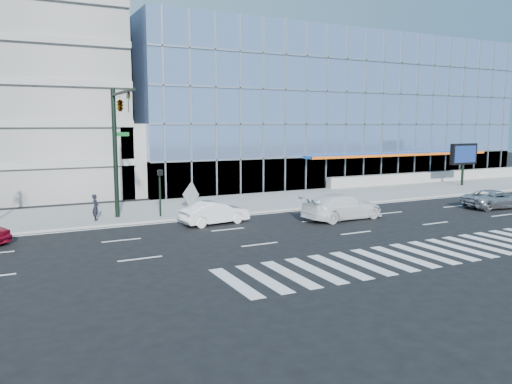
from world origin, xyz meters
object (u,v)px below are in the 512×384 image
at_px(tilted_panel, 191,195).
at_px(white_sedan, 215,213).
at_px(white_suv, 342,207).
at_px(pedestrian, 96,207).
at_px(marquee_sign, 464,155).
at_px(ped_signal_post, 160,185).
at_px(silver_suv, 496,199).
at_px(traffic_signal, 119,121).

bearing_deg(tilted_panel, white_sedan, -127.76).
relative_size(white_suv, pedestrian, 3.43).
xyz_separation_m(marquee_sign, white_suv, (-20.31, -8.39, -2.26)).
distance_m(ped_signal_post, silver_suv, 23.58).
xyz_separation_m(pedestrian, tilted_panel, (6.76, 1.91, 0.10)).
distance_m(traffic_signal, tilted_panel, 7.88).
relative_size(ped_signal_post, tilted_panel, 2.31).
bearing_deg(traffic_signal, ped_signal_post, 8.52).
distance_m(traffic_signal, silver_suv, 26.42).
bearing_deg(pedestrian, tilted_panel, -59.10).
bearing_deg(white_sedan, white_suv, -113.62).
bearing_deg(white_sedan, traffic_signal, 52.89).
bearing_deg(marquee_sign, ped_signal_post, -174.29).
height_order(marquee_sign, white_sedan, marquee_sign).
bearing_deg(marquee_sign, silver_suv, -128.88).
bearing_deg(silver_suv, ped_signal_post, 80.90).
distance_m(marquee_sign, white_sedan, 28.84).
height_order(ped_signal_post, pedestrian, ped_signal_post).
bearing_deg(marquee_sign, traffic_signal, -174.08).
height_order(silver_suv, tilted_panel, tilted_panel).
relative_size(silver_suv, tilted_panel, 3.66).
bearing_deg(tilted_panel, marquee_sign, -32.00).
distance_m(ped_signal_post, white_sedan, 4.23).
relative_size(white_sedan, pedestrian, 2.59).
xyz_separation_m(traffic_signal, white_suv, (12.69, -4.97, -5.36)).
height_order(white_sedan, tilted_panel, tilted_panel).
bearing_deg(traffic_signal, silver_suv, -14.50).
height_order(pedestrian, tilted_panel, tilted_panel).
distance_m(traffic_signal, pedestrian, 5.46).
distance_m(white_suv, white_sedan, 8.06).
bearing_deg(tilted_panel, white_suv, -79.80).
relative_size(ped_signal_post, marquee_sign, 0.75).
distance_m(marquee_sign, pedestrian, 34.57).
distance_m(silver_suv, pedestrian, 27.42).
xyz_separation_m(ped_signal_post, pedestrian, (-3.91, 0.44, -1.18)).
distance_m(white_sedan, pedestrian, 7.29).
bearing_deg(marquee_sign, tilted_panel, -178.56).
distance_m(marquee_sign, white_suv, 22.09).
relative_size(marquee_sign, silver_suv, 0.84).
bearing_deg(tilted_panel, traffic_signal, 173.60).
relative_size(ped_signal_post, white_sedan, 0.72).
height_order(silver_suv, white_suv, white_suv).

